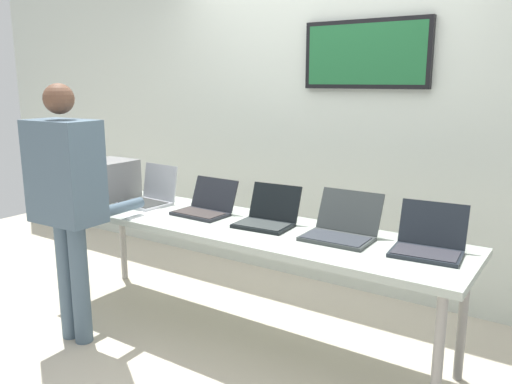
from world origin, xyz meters
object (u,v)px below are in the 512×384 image
laptop_station_1 (206,206)px  laptop_station_4 (429,242)px  equipment_box (108,179)px  laptop_station_0 (150,195)px  workbench (235,230)px  laptop_station_2 (268,216)px  person (67,191)px  laptop_station_3 (342,228)px

laptop_station_1 → laptop_station_4: bearing=0.9°
equipment_box → laptop_station_0: size_ratio=1.04×
equipment_box → laptop_station_4: bearing=1.3°
workbench → laptop_station_2: bearing=19.9°
workbench → person: person is taller
equipment_box → laptop_station_0: equipment_box is taller
laptop_station_1 → laptop_station_0: bearing=-180.0°
equipment_box → laptop_station_2: equipment_box is taller
laptop_station_2 → workbench: bearing=-160.1°
laptop_station_2 → equipment_box: bearing=-178.8°
laptop_station_0 → laptop_station_4: (1.97, 0.02, -0.01)m
laptop_station_4 → equipment_box: bearing=-178.7°
equipment_box → laptop_station_2: size_ratio=1.04×
equipment_box → laptop_station_3: bearing=1.3°
laptop_station_1 → laptop_station_2: laptop_station_2 is taller
laptop_station_1 → laptop_station_2: 0.49m
laptop_station_3 → person: 1.65m
laptop_station_0 → workbench: bearing=-4.9°
laptop_station_0 → person: 0.71m
workbench → laptop_station_3: (0.68, 0.08, 0.11)m
laptop_station_1 → laptop_station_3: laptop_station_3 is taller
laptop_station_0 → laptop_station_4: laptop_station_0 is taller
laptop_station_2 → laptop_station_3: laptop_station_3 is taller
laptop_station_0 → person: (0.01, -0.69, 0.16)m
person → laptop_station_0: bearing=90.6°
equipment_box → laptop_station_4: (2.38, 0.05, -0.09)m
laptop_station_3 → laptop_station_0: bearing=-179.5°
laptop_station_3 → laptop_station_4: (0.48, 0.01, -0.00)m
laptop_station_3 → workbench: bearing=-173.2°
laptop_station_4 → person: person is taller
workbench → laptop_station_0: 0.82m
person → laptop_station_2: bearing=34.8°
laptop_station_0 → person: bearing=-89.4°
workbench → laptop_station_4: (1.16, 0.09, 0.11)m
equipment_box → person: size_ratio=0.23×
laptop_station_0 → laptop_station_2: bearing=0.1°
laptop_station_2 → person: person is taller
laptop_station_2 → laptop_station_1: bearing=-179.8°
equipment_box → laptop_station_3: (1.90, 0.04, -0.09)m
person → workbench: bearing=37.9°
laptop_station_3 → person: bearing=-154.6°
laptop_station_2 → person: bearing=-145.2°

